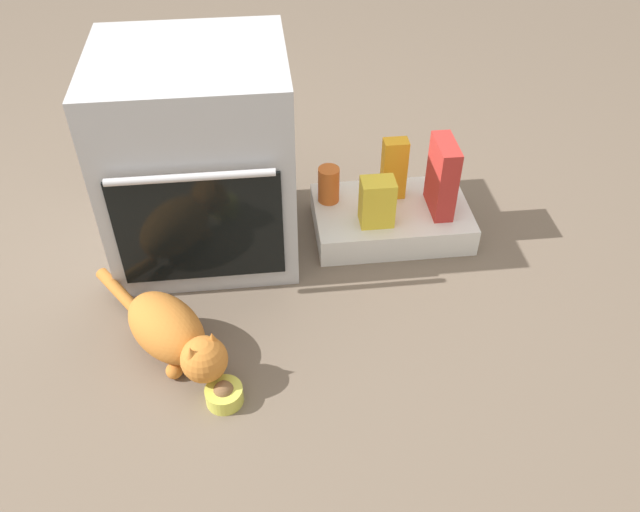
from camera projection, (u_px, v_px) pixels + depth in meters
ground at (194, 313)px, 2.18m from camera, size 8.00×8.00×0.00m
oven at (199, 157)px, 2.23m from camera, size 0.62×0.61×0.73m
pantry_cabinet at (391, 218)px, 2.48m from camera, size 0.58×0.37×0.11m
food_bowl at (224, 394)px, 1.89m from camera, size 0.11×0.11×0.08m
cat at (173, 333)px, 1.97m from camera, size 0.45×0.54×0.20m
snack_bag at (377, 202)px, 2.32m from camera, size 0.12×0.09×0.18m
sauce_jar at (329, 185)px, 2.43m from camera, size 0.08×0.08×0.14m
cereal_box at (442, 177)px, 2.35m from camera, size 0.07×0.18×0.28m
juice_carton at (394, 169)px, 2.42m from camera, size 0.09×0.06×0.24m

